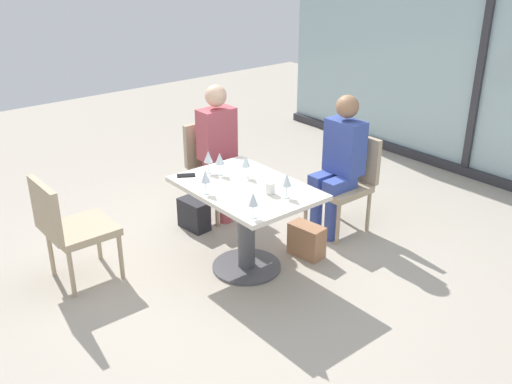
% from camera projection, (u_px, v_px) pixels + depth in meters
% --- Properties ---
extents(ground_plane, '(12.00, 12.00, 0.00)m').
position_uv_depth(ground_plane, '(247.00, 268.00, 4.71)').
color(ground_plane, '#A89E8E').
extents(window_wall_backdrop, '(5.60, 0.10, 2.70)m').
position_uv_depth(window_wall_backdrop, '(482.00, 68.00, 6.07)').
color(window_wall_backdrop, '#9BB7BC').
rests_on(window_wall_backdrop, ground_plane).
extents(dining_table_main, '(1.10, 0.77, 0.73)m').
position_uv_depth(dining_table_main, '(246.00, 211.00, 4.50)').
color(dining_table_main, silver).
rests_on(dining_table_main, ground_plane).
extents(chair_near_window, '(0.46, 0.51, 0.87)m').
position_uv_depth(chair_near_window, '(346.00, 177.00, 5.18)').
color(chair_near_window, tan).
rests_on(chair_near_window, ground_plane).
extents(chair_far_left, '(0.50, 0.46, 0.87)m').
position_uv_depth(chair_far_left, '(215.00, 163.00, 5.51)').
color(chair_far_left, tan).
rests_on(chair_far_left, ground_plane).
extents(chair_front_left, '(0.46, 0.50, 0.87)m').
position_uv_depth(chair_front_left, '(69.00, 225.00, 4.33)').
color(chair_front_left, tan).
rests_on(chair_front_left, ground_plane).
extents(person_near_window, '(0.34, 0.39, 1.26)m').
position_uv_depth(person_near_window, '(339.00, 159.00, 5.03)').
color(person_near_window, '#384C9E').
rests_on(person_near_window, ground_plane).
extents(person_far_left, '(0.39, 0.34, 1.26)m').
position_uv_depth(person_far_left, '(221.00, 146.00, 5.35)').
color(person_far_left, '#B24C56').
rests_on(person_far_left, ground_plane).
extents(wine_glass_0, '(0.07, 0.07, 0.18)m').
position_uv_depth(wine_glass_0, '(287.00, 180.00, 4.17)').
color(wine_glass_0, silver).
rests_on(wine_glass_0, dining_table_main).
extents(wine_glass_1, '(0.07, 0.07, 0.18)m').
position_uv_depth(wine_glass_1, '(208.00, 157.00, 4.61)').
color(wine_glass_1, silver).
rests_on(wine_glass_1, dining_table_main).
extents(wine_glass_2, '(0.07, 0.07, 0.18)m').
position_uv_depth(wine_glass_2, '(220.00, 159.00, 4.57)').
color(wine_glass_2, silver).
rests_on(wine_glass_2, dining_table_main).
extents(wine_glass_3, '(0.07, 0.07, 0.18)m').
position_uv_depth(wine_glass_3, '(246.00, 161.00, 4.53)').
color(wine_glass_3, silver).
rests_on(wine_glass_3, dining_table_main).
extents(wine_glass_4, '(0.07, 0.07, 0.18)m').
position_uv_depth(wine_glass_4, '(205.00, 177.00, 4.24)').
color(wine_glass_4, silver).
rests_on(wine_glass_4, dining_table_main).
extents(wine_glass_5, '(0.07, 0.07, 0.18)m').
position_uv_depth(wine_glass_5, '(253.00, 200.00, 3.87)').
color(wine_glass_5, silver).
rests_on(wine_glass_5, dining_table_main).
extents(coffee_cup, '(0.08, 0.08, 0.09)m').
position_uv_depth(coffee_cup, '(270.00, 188.00, 4.26)').
color(coffee_cup, white).
rests_on(coffee_cup, dining_table_main).
extents(cell_phone_on_table, '(0.13, 0.16, 0.01)m').
position_uv_depth(cell_phone_on_table, '(186.00, 175.00, 4.60)').
color(cell_phone_on_table, black).
rests_on(cell_phone_on_table, dining_table_main).
extents(handbag_0, '(0.32, 0.20, 0.28)m').
position_uv_depth(handbag_0, '(307.00, 240.00, 4.84)').
color(handbag_0, '#A3704C').
rests_on(handbag_0, ground_plane).
extents(handbag_1, '(0.31, 0.19, 0.28)m').
position_uv_depth(handbag_1, '(194.00, 214.00, 5.29)').
color(handbag_1, '#232328').
rests_on(handbag_1, ground_plane).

